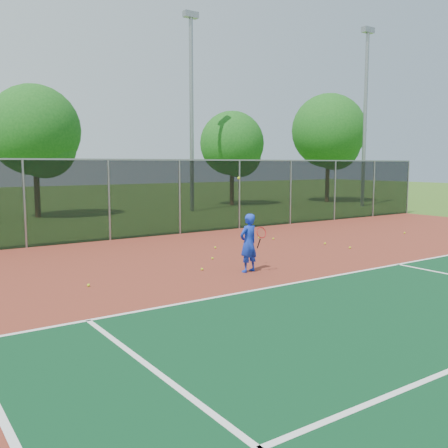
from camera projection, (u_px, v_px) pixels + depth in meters
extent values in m
cube|color=maroon|center=(381.00, 281.00, 12.19)|extent=(30.00, 20.00, 0.02)
cube|color=white|center=(398.00, 264.00, 14.13)|extent=(22.00, 0.10, 0.00)
cube|color=black|center=(180.00, 197.00, 20.20)|extent=(30.00, 0.04, 3.00)
cube|color=gray|center=(179.00, 160.00, 20.02)|extent=(30.00, 0.06, 0.06)
imported|color=#1535CC|center=(248.00, 243.00, 13.11)|extent=(0.62, 0.45, 1.55)
cylinder|color=black|center=(259.00, 243.00, 12.99)|extent=(0.03, 0.15, 0.27)
torus|color=#A51414|center=(261.00, 233.00, 12.87)|extent=(0.30, 0.13, 0.29)
sphere|color=#C1DF1A|center=(239.00, 178.00, 12.85)|extent=(0.07, 0.07, 0.07)
sphere|color=#C1DF1A|center=(350.00, 248.00, 16.82)|extent=(0.07, 0.07, 0.07)
sphere|color=#C1DF1A|center=(202.00, 269.00, 13.38)|extent=(0.07, 0.07, 0.07)
sphere|color=#C1DF1A|center=(405.00, 233.00, 20.38)|extent=(0.07, 0.07, 0.07)
sphere|color=#C1DF1A|center=(259.00, 237.00, 19.16)|extent=(0.07, 0.07, 0.07)
sphere|color=#C1DF1A|center=(212.00, 258.00, 14.90)|extent=(0.07, 0.07, 0.07)
sphere|color=#C1DF1A|center=(325.00, 243.00, 17.67)|extent=(0.07, 0.07, 0.07)
sphere|color=#C1DF1A|center=(88.00, 285.00, 11.60)|extent=(0.07, 0.07, 0.07)
sphere|color=#C1DF1A|center=(215.00, 247.00, 16.83)|extent=(0.07, 0.07, 0.07)
sphere|color=#C1DF1A|center=(273.00, 239.00, 18.81)|extent=(0.07, 0.07, 0.07)
cylinder|color=gray|center=(191.00, 117.00, 29.67)|extent=(0.24, 0.24, 11.30)
cube|color=gray|center=(191.00, 15.00, 28.97)|extent=(0.90, 0.40, 0.35)
cylinder|color=gray|center=(365.00, 121.00, 33.01)|extent=(0.24, 0.24, 11.30)
cube|color=gray|center=(368.00, 30.00, 32.31)|extent=(0.90, 0.40, 0.35)
cylinder|color=#3B2915|center=(37.00, 192.00, 26.57)|extent=(0.30, 0.30, 2.68)
sphere|color=#165317|center=(34.00, 130.00, 26.17)|extent=(4.77, 4.77, 4.77)
sphere|color=#165317|center=(44.00, 147.00, 26.26)|extent=(3.28, 3.28, 3.28)
cylinder|color=#3B2915|center=(232.00, 187.00, 34.68)|extent=(0.30, 0.30, 2.48)
sphere|color=#165317|center=(232.00, 143.00, 34.31)|extent=(4.40, 4.40, 4.40)
sphere|color=#165317|center=(239.00, 155.00, 34.39)|extent=(3.03, 3.03, 3.03)
cylinder|color=#3B2915|center=(327.00, 181.00, 37.47)|extent=(0.30, 0.30, 3.07)
sphere|color=#165317|center=(329.00, 131.00, 37.02)|extent=(5.47, 5.47, 5.47)
sphere|color=#165317|center=(335.00, 145.00, 37.12)|extent=(3.76, 3.76, 3.76)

